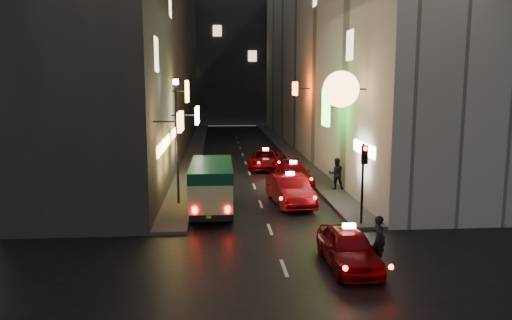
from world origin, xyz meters
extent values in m
cube|color=#393734|center=(-8.00, 34.00, 9.00)|extent=(6.00, 52.00, 18.00)
cube|color=#FFA959|center=(-3.80, 10.07, 4.52)|extent=(0.18, 1.69, 0.85)
cube|color=white|center=(-3.41, 18.85, 4.24)|extent=(0.18, 2.48, 1.03)
cube|color=yellow|center=(-4.05, 19.72, 5.67)|extent=(0.18, 1.20, 1.36)
cube|color=#FFA959|center=(-4.98, 12.48, 3.00)|extent=(0.10, 2.97, 0.55)
cube|color=yellow|center=(-4.98, 15.22, 3.00)|extent=(0.10, 3.85, 0.55)
cube|color=#FFA959|center=(-4.98, 19.87, 3.00)|extent=(0.10, 2.59, 0.55)
cube|color=#FFE5B2|center=(-4.99, 12.00, 7.50)|extent=(0.06, 1.30, 1.60)
cube|color=#FFE5B2|center=(-4.99, 20.00, 11.00)|extent=(0.06, 1.30, 1.60)
cube|color=beige|center=(8.00, 34.00, 9.00)|extent=(6.00, 52.00, 18.00)
cylinder|color=#FFA959|center=(3.77, 11.84, 5.90)|extent=(1.75, 0.18, 1.75)
cube|color=#32FF3C|center=(3.94, 15.86, 4.84)|extent=(0.18, 1.42, 2.11)
cube|color=#FF440C|center=(3.84, 26.50, 5.76)|extent=(0.18, 1.62, 1.04)
cube|color=white|center=(4.98, 11.77, 3.00)|extent=(0.10, 3.45, 0.55)
cube|color=#FFE5B2|center=(4.99, 15.00, 8.20)|extent=(0.06, 1.30, 1.60)
cube|color=#2E2E32|center=(0.00, 66.00, 11.00)|extent=(30.00, 10.00, 22.00)
cube|color=#413F3D|center=(-4.25, 34.00, 0.07)|extent=(1.50, 52.00, 0.15)
cube|color=#413F3D|center=(4.25, 34.00, 0.07)|extent=(1.50, 52.00, 0.15)
cube|color=#E4DF8E|center=(-2.50, 11.49, 1.37)|extent=(2.00, 5.57, 2.04)
cube|color=#0D4329|center=(-2.50, 11.49, 2.16)|extent=(2.02, 5.60, 0.51)
cube|color=black|center=(-2.50, 11.76, 1.57)|extent=(2.01, 3.35, 0.46)
cube|color=black|center=(-2.50, 8.76, 0.49)|extent=(1.91, 0.20, 0.28)
cube|color=#FF0A05|center=(-3.19, 8.69, 0.86)|extent=(0.17, 0.06, 0.26)
cube|color=#FF0A05|center=(-1.80, 8.69, 0.86)|extent=(0.17, 0.06, 0.26)
cylinder|color=black|center=(-3.35, 13.26, 0.35)|extent=(0.20, 0.70, 0.70)
cylinder|color=black|center=(-1.64, 9.71, 0.35)|extent=(0.20, 0.70, 0.70)
imported|color=maroon|center=(2.20, 4.00, 0.78)|extent=(2.14, 4.96, 1.56)
cube|color=white|center=(2.20, 4.00, 1.65)|extent=(0.42, 0.19, 0.16)
sphere|color=#FF0A05|center=(1.51, 1.77, 0.80)|extent=(0.16, 0.16, 0.16)
sphere|color=#FF0A05|center=(2.89, 1.77, 0.80)|extent=(0.16, 0.16, 0.16)
imported|color=maroon|center=(1.50, 12.87, 0.89)|extent=(2.93, 5.85, 1.79)
cube|color=white|center=(1.50, 12.87, 1.88)|extent=(0.44, 0.23, 0.16)
sphere|color=#FF0A05|center=(0.71, 10.31, 0.92)|extent=(0.16, 0.16, 0.16)
sphere|color=#FF0A05|center=(2.29, 10.31, 0.92)|extent=(0.16, 0.16, 0.16)
imported|color=maroon|center=(2.39, 17.67, 0.79)|extent=(2.34, 5.08, 1.58)
cube|color=white|center=(2.39, 17.67, 1.67)|extent=(0.43, 0.21, 0.16)
sphere|color=#FF0A05|center=(1.69, 15.41, 0.81)|extent=(0.16, 0.16, 0.16)
sphere|color=#FF0A05|center=(3.09, 15.41, 0.81)|extent=(0.16, 0.16, 0.16)
imported|color=maroon|center=(1.31, 23.78, 0.79)|extent=(2.84, 5.24, 1.58)
cube|color=white|center=(1.31, 23.78, 1.67)|extent=(0.44, 0.25, 0.16)
sphere|color=#FF0A05|center=(0.61, 21.52, 0.81)|extent=(0.16, 0.16, 0.16)
sphere|color=#FF0A05|center=(2.01, 21.52, 0.81)|extent=(0.16, 0.16, 0.16)
imported|color=black|center=(3.30, 4.12, 0.97)|extent=(0.51, 0.70, 1.95)
imported|color=black|center=(4.58, 15.71, 1.17)|extent=(0.77, 0.48, 2.03)
cylinder|color=black|center=(4.00, 8.60, 1.90)|extent=(0.10, 0.10, 3.50)
cube|color=black|center=(4.00, 8.42, 3.20)|extent=(0.26, 0.18, 0.80)
sphere|color=#FF0A05|center=(4.00, 8.31, 3.47)|extent=(0.18, 0.18, 0.18)
sphere|color=black|center=(4.00, 8.31, 3.20)|extent=(0.17, 0.17, 0.17)
sphere|color=black|center=(4.00, 8.31, 2.93)|extent=(0.17, 0.17, 0.17)
cylinder|color=black|center=(-4.20, 13.00, 3.15)|extent=(0.12, 0.12, 6.00)
cylinder|color=#FFE5BF|center=(-4.20, 13.00, 6.25)|extent=(0.28, 0.28, 0.25)
camera|label=1|loc=(-2.21, -11.98, 6.21)|focal=35.00mm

